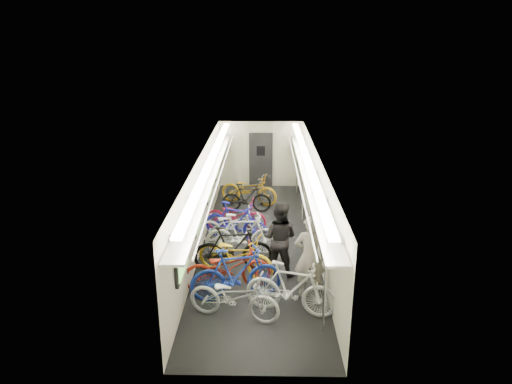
{
  "coord_description": "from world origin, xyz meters",
  "views": [
    {
      "loc": [
        0.14,
        -11.07,
        5.27
      ],
      "look_at": [
        -0.1,
        0.92,
        1.15
      ],
      "focal_mm": 32.0,
      "sensor_mm": 36.0,
      "label": 1
    }
  ],
  "objects_px": {
    "backpack": "(320,225)",
    "passenger_near": "(310,257)",
    "bicycle_0": "(234,297)",
    "passenger_mid": "(279,238)",
    "bicycle_1": "(236,274)"
  },
  "relations": [
    {
      "from": "bicycle_0",
      "to": "backpack",
      "type": "height_order",
      "value": "backpack"
    },
    {
      "from": "bicycle_1",
      "to": "passenger_near",
      "type": "bearing_deg",
      "value": -96.25
    },
    {
      "from": "bicycle_0",
      "to": "passenger_mid",
      "type": "xyz_separation_m",
      "value": [
        0.92,
        1.86,
        0.4
      ]
    },
    {
      "from": "bicycle_0",
      "to": "bicycle_1",
      "type": "relative_size",
      "value": 0.94
    },
    {
      "from": "backpack",
      "to": "bicycle_1",
      "type": "bearing_deg",
      "value": -159.3
    },
    {
      "from": "bicycle_1",
      "to": "passenger_mid",
      "type": "height_order",
      "value": "passenger_mid"
    },
    {
      "from": "backpack",
      "to": "bicycle_0",
      "type": "bearing_deg",
      "value": -144.93
    },
    {
      "from": "bicycle_1",
      "to": "passenger_near",
      "type": "relative_size",
      "value": 1.07
    },
    {
      "from": "passenger_mid",
      "to": "bicycle_0",
      "type": "bearing_deg",
      "value": 83.04
    },
    {
      "from": "bicycle_0",
      "to": "passenger_mid",
      "type": "distance_m",
      "value": 2.11
    },
    {
      "from": "backpack",
      "to": "passenger_near",
      "type": "bearing_deg",
      "value": -117.37
    },
    {
      "from": "bicycle_0",
      "to": "bicycle_1",
      "type": "bearing_deg",
      "value": 14.52
    },
    {
      "from": "backpack",
      "to": "passenger_mid",
      "type": "bearing_deg",
      "value": 161.96
    },
    {
      "from": "passenger_near",
      "to": "backpack",
      "type": "height_order",
      "value": "passenger_near"
    },
    {
      "from": "bicycle_1",
      "to": "passenger_mid",
      "type": "distance_m",
      "value": 1.5
    }
  ]
}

